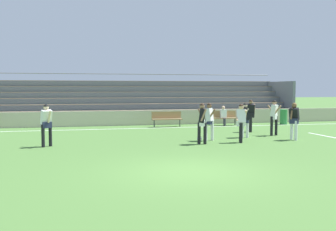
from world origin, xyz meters
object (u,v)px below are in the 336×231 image
(trash_bin, at_px, (284,117))
(player_white_trailing_run, at_px, (46,122))
(player_white_challenging, at_px, (209,118))
(player_white_dropping_back, at_px, (274,114))
(player_dark_pressing_high, at_px, (294,118))
(player_dark_wide_right, at_px, (251,113))
(bench_near_bin, at_px, (223,117))
(player_white_on_ball, at_px, (241,120))
(player_dark_wide_left, at_px, (245,117))
(bleacher_stand, at_px, (107,100))
(spectator_seated, at_px, (224,114))
(player_dark_deep_cover, at_px, (202,120))
(soccer_ball, at_px, (199,139))
(bench_near_wall_gap, at_px, (167,118))

(trash_bin, xyz_separation_m, player_white_trailing_run, (-13.93, -6.51, 0.52))
(player_white_challenging, height_order, player_white_trailing_run, player_white_trailing_run)
(player_white_dropping_back, relative_size, player_white_trailing_run, 1.03)
(trash_bin, bearing_deg, player_dark_pressing_high, -116.48)
(player_dark_wide_right, bearing_deg, bench_near_bin, 91.31)
(player_dark_wide_right, distance_m, player_dark_pressing_high, 3.42)
(player_white_on_ball, relative_size, player_dark_wide_right, 0.96)
(player_white_dropping_back, xyz_separation_m, player_dark_wide_left, (-1.69, -0.39, -0.08))
(trash_bin, xyz_separation_m, player_white_on_ball, (-6.06, -7.15, 0.49))
(bench_near_bin, height_order, trash_bin, trash_bin)
(bleacher_stand, bearing_deg, player_white_trailing_run, -105.99)
(spectator_seated, bearing_deg, player_dark_wide_right, -88.65)
(player_white_trailing_run, bearing_deg, player_white_dropping_back, 7.01)
(spectator_seated, xyz_separation_m, player_dark_wide_left, (-1.17, -5.71, 0.25))
(bench_near_bin, height_order, player_dark_wide_right, player_dark_wide_right)
(player_white_challenging, relative_size, player_dark_wide_left, 1.02)
(trash_bin, relative_size, player_dark_pressing_high, 0.57)
(player_white_on_ball, xyz_separation_m, player_white_dropping_back, (2.57, 1.92, 0.07))
(bleacher_stand, relative_size, spectator_seated, 21.71)
(bench_near_bin, height_order, player_dark_wide_left, player_dark_wide_left)
(player_dark_wide_right, bearing_deg, player_dark_wide_left, -121.21)
(bench_near_bin, relative_size, player_white_trailing_run, 1.08)
(player_white_on_ball, bearing_deg, player_dark_deep_cover, -177.83)
(player_dark_wide_left, bearing_deg, player_dark_wide_right, 58.79)
(bleacher_stand, distance_m, bench_near_bin, 8.12)
(player_dark_pressing_high, bearing_deg, bleacher_stand, 122.07)
(player_dark_wide_right, bearing_deg, player_white_on_ball, -120.61)
(trash_bin, height_order, player_white_challenging, player_white_challenging)
(player_white_on_ball, bearing_deg, player_dark_wide_left, 60.20)
(bleacher_stand, xyz_separation_m, player_dark_pressing_high, (7.27, -11.61, -0.51))
(player_white_on_ball, relative_size, player_dark_deep_cover, 0.97)
(player_white_trailing_run, xyz_separation_m, soccer_ball, (6.31, 0.17, -0.88))
(trash_bin, bearing_deg, bench_near_bin, 177.08)
(player_white_challenging, xyz_separation_m, player_white_dropping_back, (3.67, 1.07, 0.05))
(trash_bin, height_order, player_white_on_ball, player_white_on_ball)
(player_white_on_ball, bearing_deg, player_white_dropping_back, 36.83)
(bench_near_wall_gap, xyz_separation_m, soccer_ball, (-0.07, -6.55, -0.44))
(bench_near_bin, bearing_deg, soccer_ball, -118.86)
(bleacher_stand, bearing_deg, player_dark_wide_left, -61.72)
(bench_near_bin, distance_m, soccer_ball, 7.49)
(player_dark_wide_right, xyz_separation_m, player_dark_pressing_high, (0.48, -3.39, -0.03))
(bleacher_stand, distance_m, spectator_seated, 8.17)
(bench_near_bin, relative_size, player_dark_wide_left, 1.12)
(bench_near_wall_gap, height_order, player_white_challenging, player_white_challenging)
(trash_bin, xyz_separation_m, player_dark_pressing_high, (-3.45, -6.93, 0.51))
(player_white_on_ball, height_order, player_dark_wide_right, player_dark_wide_right)
(player_white_on_ball, height_order, player_white_dropping_back, player_white_dropping_back)
(player_white_on_ball, xyz_separation_m, player_dark_deep_cover, (-1.73, -0.07, 0.04))
(spectator_seated, bearing_deg, player_white_on_ball, -105.81)
(player_dark_wide_left, bearing_deg, soccer_ball, -163.32)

